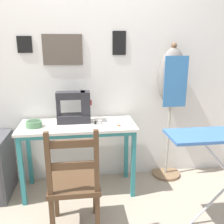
% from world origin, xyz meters
% --- Properties ---
extents(ground_plane, '(14.00, 14.00, 0.00)m').
position_xyz_m(ground_plane, '(0.00, 0.00, 0.00)').
color(ground_plane, tan).
extents(wall_back, '(10.00, 0.07, 2.55)m').
position_xyz_m(wall_back, '(-0.00, 0.52, 1.28)').
color(wall_back, silver).
rests_on(wall_back, ground_plane).
extents(sewing_table, '(1.13, 0.46, 0.73)m').
position_xyz_m(sewing_table, '(0.00, 0.22, 0.62)').
color(sewing_table, silver).
rests_on(sewing_table, ground_plane).
extents(sewing_machine, '(0.35, 0.16, 0.34)m').
position_xyz_m(sewing_machine, '(-0.01, 0.31, 0.87)').
color(sewing_machine, '#28282D').
rests_on(sewing_machine, sewing_table).
extents(fabric_bowl, '(0.15, 0.15, 0.06)m').
position_xyz_m(fabric_bowl, '(-0.41, 0.20, 0.76)').
color(fabric_bowl, '#56895B').
rests_on(fabric_bowl, sewing_table).
extents(scissors, '(0.12, 0.10, 0.01)m').
position_xyz_m(scissors, '(0.42, 0.14, 0.73)').
color(scissors, silver).
rests_on(scissors, sewing_table).
extents(thread_spool_near_machine, '(0.03, 0.03, 0.04)m').
position_xyz_m(thread_spool_near_machine, '(0.17, 0.21, 0.75)').
color(thread_spool_near_machine, black).
rests_on(thread_spool_near_machine, sewing_table).
extents(thread_spool_mid_table, '(0.04, 0.04, 0.04)m').
position_xyz_m(thread_spool_mid_table, '(0.22, 0.21, 0.74)').
color(thread_spool_mid_table, silver).
rests_on(thread_spool_mid_table, sewing_table).
extents(wooden_chair, '(0.40, 0.38, 0.92)m').
position_xyz_m(wooden_chair, '(-0.03, -0.36, 0.43)').
color(wooden_chair, '#513823').
rests_on(wooden_chair, ground_plane).
extents(dress_form, '(0.32, 0.32, 1.50)m').
position_xyz_m(dress_form, '(1.00, 0.40, 1.05)').
color(dress_form, '#846647').
rests_on(dress_form, ground_plane).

